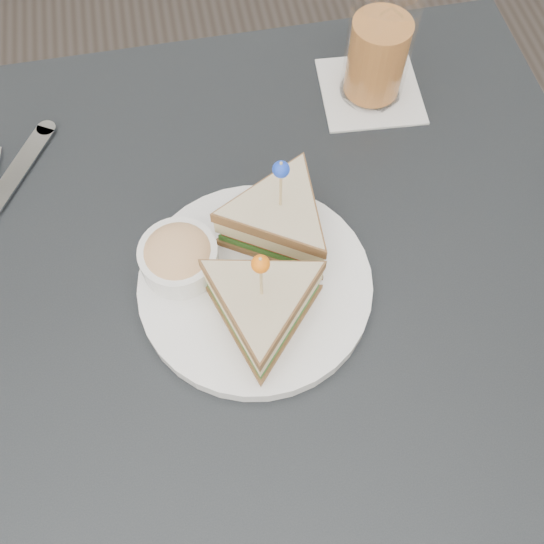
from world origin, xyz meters
The scene contains 4 objects.
ground_plane centered at (0.00, 0.00, 0.00)m, with size 3.50×3.50×0.00m, color #3F3833.
table centered at (0.00, 0.00, 0.67)m, with size 0.80×0.80×0.75m.
plate_meal centered at (0.00, 0.02, 0.79)m, with size 0.30×0.30×0.14m.
drink_set centered at (0.19, 0.26, 0.82)m, with size 0.13×0.13×0.16m.
Camera 1 is at (-0.04, -0.26, 1.32)m, focal length 40.00 mm.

